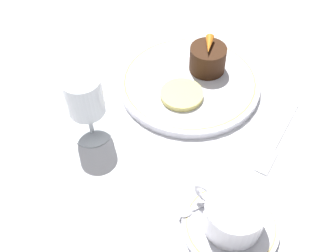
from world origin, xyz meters
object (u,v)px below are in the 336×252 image
object	(u,v)px
coffee_cup	(234,214)
dessert_cake	(208,59)
dinner_plate	(190,82)
wine_glass	(85,100)
fork	(276,144)

from	to	relation	value
coffee_cup	dessert_cake	world-z (taller)	dessert_cake
dinner_plate	dessert_cake	bearing A→B (deg)	-97.85
coffee_cup	wine_glass	xyz separation A→B (m)	(0.28, 0.01, 0.04)
coffee_cup	dessert_cake	xyz separation A→B (m)	(0.22, -0.24, 0.00)
dinner_plate	dessert_cake	xyz separation A→B (m)	(-0.01, -0.05, 0.03)
dinner_plate	coffee_cup	distance (m)	0.30
fork	dessert_cake	size ratio (longest dim) A/B	2.53
coffee_cup	fork	xyz separation A→B (m)	(0.03, -0.17, -0.03)
coffee_cup	dinner_plate	bearing A→B (deg)	-40.39
coffee_cup	dessert_cake	distance (m)	0.32
wine_glass	fork	world-z (taller)	wine_glass
dessert_cake	dinner_plate	bearing A→B (deg)	82.15
fork	dessert_cake	world-z (taller)	dessert_cake
fork	dessert_cake	bearing A→B (deg)	-18.87
dessert_cake	wine_glass	bearing A→B (deg)	76.42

